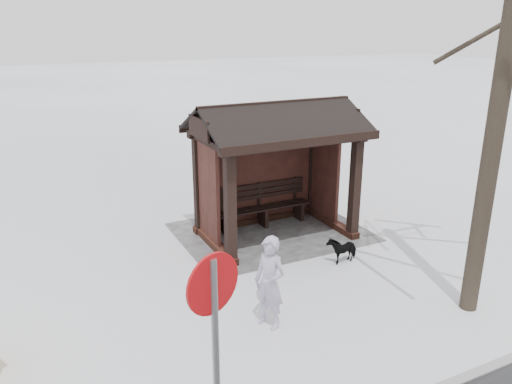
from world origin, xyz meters
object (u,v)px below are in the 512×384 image
Objects in this scene: road_sign at (214,321)px; pedestrian at (270,283)px; bus_shelter at (273,142)px; dog at (342,249)px.

pedestrian is at bearing -149.47° from road_sign.
bus_shelter reaches higher than road_sign.
road_sign is at bearing 56.79° from bus_shelter.
bus_shelter is 2.34× the size of pedestrian.
bus_shelter reaches higher than dog.
bus_shelter is at bearing 127.56° from pedestrian.
bus_shelter is 1.41× the size of road_sign.
pedestrian is 2.95m from road_sign.
pedestrian is at bearing -66.12° from dog.
pedestrian is (1.81, 3.32, -1.40)m from bus_shelter.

